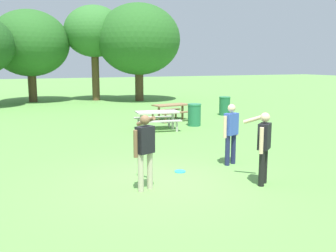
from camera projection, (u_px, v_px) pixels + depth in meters
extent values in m
plane|color=#609947|center=(160.00, 184.00, 8.69)|extent=(120.00, 120.00, 0.00)
cylinder|color=#B7AD93|center=(141.00, 173.00, 8.10)|extent=(0.13, 0.13, 0.82)
cylinder|color=#B7AD93|center=(150.00, 171.00, 8.28)|extent=(0.13, 0.13, 0.82)
cube|color=black|center=(145.00, 140.00, 8.08)|extent=(0.43, 0.34, 0.58)
sphere|color=brown|center=(145.00, 120.00, 8.01)|extent=(0.21, 0.21, 0.21)
cylinder|color=brown|center=(136.00, 144.00, 7.91)|extent=(0.09, 0.09, 0.58)
cylinder|color=brown|center=(146.00, 121.00, 8.39)|extent=(0.29, 0.57, 0.28)
cylinder|color=#1E234C|center=(233.00, 149.00, 10.34)|extent=(0.13, 0.13, 0.82)
cylinder|color=#1E234C|center=(227.00, 150.00, 10.17)|extent=(0.13, 0.13, 0.82)
cube|color=#3856B7|center=(231.00, 124.00, 10.14)|extent=(0.43, 0.34, 0.58)
sphere|color=beige|center=(232.00, 108.00, 10.07)|extent=(0.21, 0.21, 0.21)
cylinder|color=beige|center=(237.00, 125.00, 10.33)|extent=(0.09, 0.09, 0.58)
cylinder|color=beige|center=(225.00, 127.00, 9.97)|extent=(0.09, 0.09, 0.58)
cylinder|color=black|center=(262.00, 168.00, 8.46)|extent=(0.13, 0.13, 0.82)
cylinder|color=black|center=(264.00, 165.00, 8.69)|extent=(0.13, 0.13, 0.82)
cube|color=black|center=(264.00, 136.00, 8.46)|extent=(0.43, 0.41, 0.58)
sphere|color=beige|center=(265.00, 117.00, 8.39)|extent=(0.21, 0.21, 0.21)
cylinder|color=beige|center=(261.00, 141.00, 8.24)|extent=(0.09, 0.09, 0.58)
cylinder|color=beige|center=(256.00, 119.00, 8.75)|extent=(0.43, 0.50, 0.28)
cylinder|color=#2D9EDB|center=(180.00, 171.00, 9.62)|extent=(0.27, 0.27, 0.03)
cube|color=beige|center=(157.00, 112.00, 15.44)|extent=(1.79, 0.99, 0.06)
cube|color=#B6B2A8|center=(161.00, 121.00, 14.94)|extent=(1.72, 0.50, 0.05)
cube|color=#B6B2A8|center=(154.00, 117.00, 16.04)|extent=(1.72, 0.50, 0.05)
cylinder|color=#B6B2A8|center=(141.00, 122.00, 15.33)|extent=(0.11, 0.11, 0.71)
cylinder|color=#B6B2A8|center=(144.00, 128.00, 14.81)|extent=(0.09, 0.09, 0.41)
cylinder|color=#B6B2A8|center=(138.00, 123.00, 15.91)|extent=(0.09, 0.09, 0.41)
cylinder|color=#B6B2A8|center=(173.00, 121.00, 15.68)|extent=(0.11, 0.11, 0.71)
cylinder|color=#B6B2A8|center=(177.00, 127.00, 15.15)|extent=(0.09, 0.09, 0.41)
cylinder|color=#B6B2A8|center=(169.00, 122.00, 16.25)|extent=(0.09, 0.09, 0.41)
cube|color=olive|center=(171.00, 105.00, 17.97)|extent=(1.80, 1.01, 0.06)
cube|color=olive|center=(178.00, 113.00, 17.54)|extent=(1.72, 0.52, 0.05)
cube|color=olive|center=(164.00, 110.00, 18.50)|extent=(1.72, 0.52, 0.05)
cylinder|color=olive|center=(159.00, 114.00, 17.69)|extent=(0.11, 0.11, 0.71)
cylinder|color=olive|center=(166.00, 119.00, 17.23)|extent=(0.09, 0.09, 0.41)
cylinder|color=olive|center=(153.00, 116.00, 18.19)|extent=(0.09, 0.09, 0.41)
cylinder|color=olive|center=(182.00, 112.00, 18.39)|extent=(0.11, 0.11, 0.71)
cylinder|color=olive|center=(189.00, 117.00, 17.93)|extent=(0.09, 0.09, 0.41)
cylinder|color=olive|center=(176.00, 114.00, 18.89)|extent=(0.09, 0.09, 0.41)
cylinder|color=#237047|center=(194.00, 116.00, 16.51)|extent=(0.56, 0.56, 0.90)
cylinder|color=#2E8657|center=(194.00, 105.00, 16.43)|extent=(0.59, 0.59, 0.06)
cylinder|color=#1E663D|center=(225.00, 106.00, 19.87)|extent=(0.56, 0.56, 0.90)
cylinder|color=#287A4B|center=(225.00, 97.00, 19.79)|extent=(0.59, 0.59, 0.06)
cylinder|color=#4C3823|center=(32.00, 83.00, 26.35)|extent=(0.57, 0.57, 2.55)
ellipsoid|color=#286023|center=(30.00, 43.00, 25.90)|extent=(5.27, 5.27, 4.48)
cylinder|color=brown|center=(96.00, 74.00, 27.38)|extent=(0.53, 0.53, 3.71)
ellipsoid|color=#33702D|center=(94.00, 31.00, 26.88)|extent=(4.23, 4.23, 3.60)
cylinder|color=#4C3823|center=(139.00, 82.00, 27.13)|extent=(0.59, 0.59, 2.71)
ellipsoid|color=#286023|center=(139.00, 39.00, 26.64)|extent=(5.80, 5.80, 4.93)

